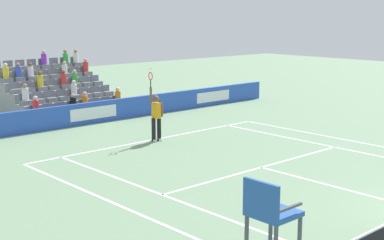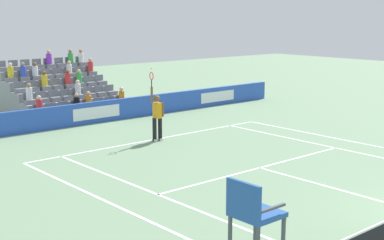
% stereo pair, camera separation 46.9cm
% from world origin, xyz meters
% --- Properties ---
extents(line_baseline, '(10.97, 0.10, 0.01)m').
position_xyz_m(line_baseline, '(0.00, -11.89, 0.00)').
color(line_baseline, white).
rests_on(line_baseline, ground).
extents(line_service, '(8.23, 0.10, 0.01)m').
position_xyz_m(line_service, '(0.00, -6.40, 0.00)').
color(line_service, white).
rests_on(line_service, ground).
extents(line_centre_service, '(0.10, 6.40, 0.01)m').
position_xyz_m(line_centre_service, '(0.00, -3.20, 0.00)').
color(line_centre_service, white).
rests_on(line_centre_service, ground).
extents(line_singles_sideline_left, '(0.10, 11.89, 0.01)m').
position_xyz_m(line_singles_sideline_left, '(4.12, -5.95, 0.00)').
color(line_singles_sideline_left, white).
rests_on(line_singles_sideline_left, ground).
extents(line_singles_sideline_right, '(0.10, 11.89, 0.01)m').
position_xyz_m(line_singles_sideline_right, '(-4.12, -5.95, 0.00)').
color(line_singles_sideline_right, white).
rests_on(line_singles_sideline_right, ground).
extents(line_doubles_sideline_left, '(0.10, 11.89, 0.01)m').
position_xyz_m(line_doubles_sideline_left, '(5.49, -5.95, 0.00)').
color(line_doubles_sideline_left, white).
rests_on(line_doubles_sideline_left, ground).
extents(line_doubles_sideline_right, '(0.10, 11.89, 0.01)m').
position_xyz_m(line_doubles_sideline_right, '(-5.49, -5.95, 0.00)').
color(line_doubles_sideline_right, white).
rests_on(line_doubles_sideline_right, ground).
extents(line_centre_mark, '(0.10, 0.20, 0.01)m').
position_xyz_m(line_centre_mark, '(0.00, -11.79, 0.00)').
color(line_centre_mark, white).
rests_on(line_centre_mark, ground).
extents(sponsor_barrier, '(22.51, 0.22, 0.97)m').
position_xyz_m(sponsor_barrier, '(-0.00, -16.35, 0.48)').
color(sponsor_barrier, blue).
rests_on(sponsor_barrier, ground).
extents(tennis_player, '(0.51, 0.39, 2.85)m').
position_xyz_m(tennis_player, '(0.10, -11.66, 0.99)').
color(tennis_player, black).
rests_on(tennis_player, ground).
extents(umpire_chair, '(0.70, 0.70, 2.34)m').
position_xyz_m(umpire_chair, '(6.76, -0.44, 1.52)').
color(umpire_chair, '#474C54').
rests_on(umpire_chair, ground).
extents(stadium_stand, '(4.96, 4.75, 3.03)m').
position_xyz_m(stadium_stand, '(-0.00, -19.91, 0.83)').
color(stadium_stand, gray).
rests_on(stadium_stand, ground).
extents(loose_tennis_ball, '(0.07, 0.07, 0.07)m').
position_xyz_m(loose_tennis_ball, '(2.94, -2.89, 0.03)').
color(loose_tennis_ball, '#D1E533').
rests_on(loose_tennis_ball, ground).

